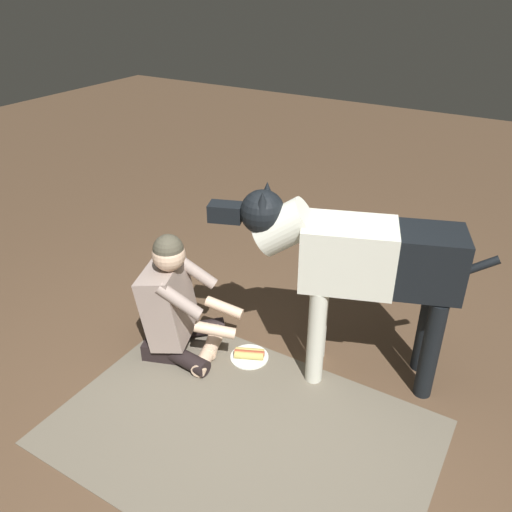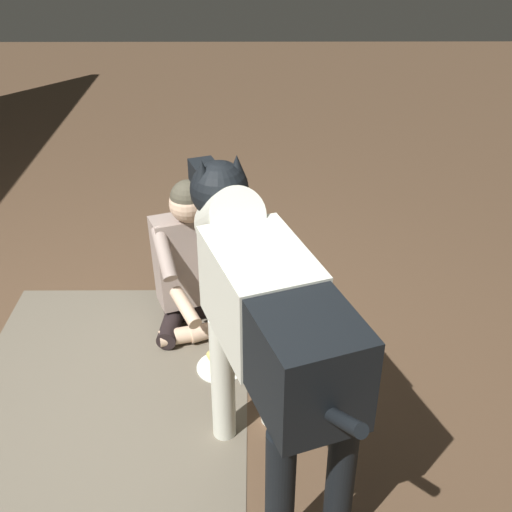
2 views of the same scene
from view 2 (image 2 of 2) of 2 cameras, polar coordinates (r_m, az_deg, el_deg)
The scene contains 5 objects.
ground_plane at distance 3.31m, azimuth -12.98°, elevation -12.77°, with size 16.05×16.05×0.00m, color brown.
area_rug at distance 3.28m, azimuth -13.68°, elevation -13.24°, with size 2.07×1.42×0.01m, color #665D4E.
person_sitting_on_floor at distance 3.59m, azimuth -5.75°, elevation -0.83°, with size 0.71×0.61×0.88m.
large_dog at distance 2.43m, azimuth 0.82°, elevation -4.99°, with size 1.57×0.71×1.24m.
hot_dog_on_plate at distance 3.40m, azimuth -3.22°, elevation -9.80°, with size 0.26×0.26×0.06m.
Camera 2 is at (-2.32, -0.71, 2.25)m, focal length 44.17 mm.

